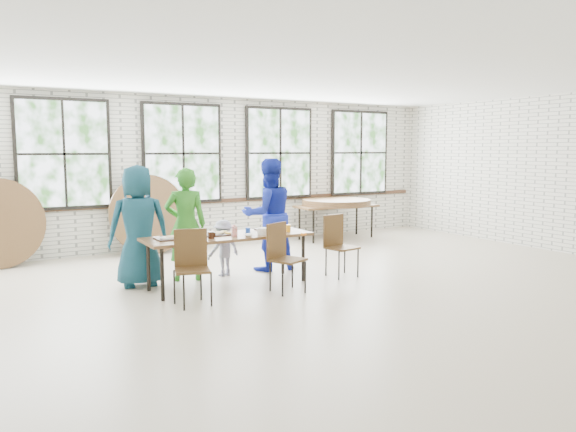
% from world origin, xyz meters
% --- Properties ---
extents(room, '(12.00, 12.00, 12.00)m').
position_xyz_m(room, '(0.00, 4.44, 1.83)').
color(room, '#C0AD98').
rests_on(room, ground).
extents(dining_table, '(2.41, 0.84, 0.74)m').
position_xyz_m(dining_table, '(-0.58, 1.09, 0.69)').
color(dining_table, brown).
rests_on(dining_table, ground).
extents(chair_near_left, '(0.52, 0.51, 0.95)m').
position_xyz_m(chair_near_left, '(-1.38, 0.49, 0.56)').
color(chair_near_left, '#50361A').
rests_on(chair_near_left, ground).
extents(chair_near_right, '(0.55, 0.54, 0.95)m').
position_xyz_m(chair_near_right, '(-0.08, 0.44, 0.56)').
color(chair_near_right, '#50361A').
rests_on(chair_near_right, ground).
extents(chair_spare, '(0.48, 0.47, 0.95)m').
position_xyz_m(chair_spare, '(1.15, 0.83, 0.56)').
color(chair_spare, '#50361A').
rests_on(chair_spare, ground).
extents(adult_teal, '(0.93, 0.69, 1.75)m').
position_xyz_m(adult_teal, '(-1.68, 1.74, 0.87)').
color(adult_teal, '#174758').
rests_on(adult_teal, ground).
extents(adult_green, '(0.70, 0.56, 1.69)m').
position_xyz_m(adult_green, '(-0.98, 1.74, 0.85)').
color(adult_green, '#2C7D21').
rests_on(adult_green, ground).
extents(toddler, '(0.62, 0.44, 0.88)m').
position_xyz_m(toddler, '(-0.37, 1.74, 0.44)').
color(toddler, '#1D1645').
rests_on(toddler, ground).
extents(adult_blue, '(0.94, 0.76, 1.81)m').
position_xyz_m(adult_blue, '(0.43, 1.74, 0.91)').
color(adult_blue, '#1726A2').
rests_on(adult_blue, ground).
extents(storage_table, '(1.84, 0.85, 0.74)m').
position_xyz_m(storage_table, '(3.27, 3.80, 0.69)').
color(storage_table, brown).
rests_on(storage_table, ground).
extents(tabletop_clutter, '(2.03, 0.64, 0.11)m').
position_xyz_m(tabletop_clutter, '(-0.49, 1.05, 0.77)').
color(tabletop_clutter, black).
rests_on(tabletop_clutter, dining_table).
extents(round_tops_stacked, '(1.50, 1.50, 0.13)m').
position_xyz_m(round_tops_stacked, '(3.27, 3.80, 0.80)').
color(round_tops_stacked, brown).
rests_on(round_tops_stacked, storage_table).
extents(round_tops_leaning, '(4.07, 0.44, 1.49)m').
position_xyz_m(round_tops_leaning, '(-2.06, 4.18, 0.73)').
color(round_tops_leaning, brown).
rests_on(round_tops_leaning, ground).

